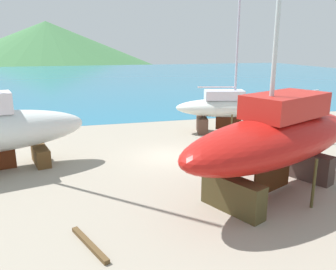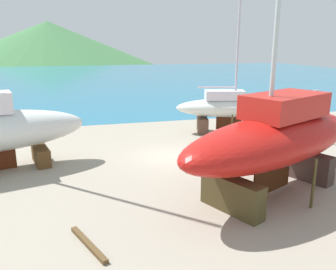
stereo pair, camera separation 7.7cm
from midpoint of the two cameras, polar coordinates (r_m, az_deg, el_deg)
ground_plane at (r=17.06m, az=2.77°, el=-7.00°), size 50.44×50.44×0.00m
sea_water at (r=69.84m, az=-11.10°, el=9.35°), size 129.36×83.40×0.01m
headland_hill at (r=188.31m, az=-19.29°, el=12.10°), size 174.12×174.12×35.17m
sailboat_mid_port at (r=15.24m, az=17.42°, el=-0.40°), size 11.09×7.52×18.20m
sailboat_large_starboard at (r=25.59m, az=9.96°, el=4.49°), size 8.12×4.12×11.38m
worker at (r=22.31m, az=18.85°, el=-0.15°), size 0.31×0.47×1.70m
barrel_rust_far at (r=27.45m, az=22.71°, el=1.28°), size 0.90×0.90×0.91m
timber_long_fore at (r=11.93m, az=-13.11°, el=-17.30°), size 1.11×2.32×0.14m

